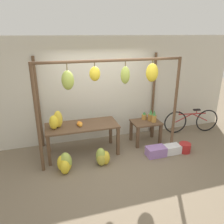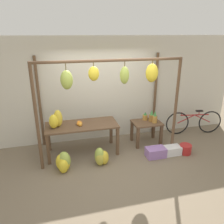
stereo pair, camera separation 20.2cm
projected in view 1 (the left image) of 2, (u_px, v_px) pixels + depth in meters
name	position (u px, v px, depth m)	size (l,w,h in m)	color
ground_plane	(116.00, 165.00, 5.00)	(20.00, 20.00, 0.00)	#756651
shop_wall_back	(99.00, 90.00, 5.89)	(8.00, 0.08, 2.80)	beige
stall_awning	(111.00, 86.00, 4.84)	(3.25, 1.30, 2.35)	brown
display_table_main	(82.00, 129.00, 5.28)	(1.73, 0.74, 0.77)	brown
display_table_side	(146.00, 126.00, 5.90)	(0.75, 0.57, 0.62)	brown
banana_pile_on_table	(56.00, 121.00, 5.01)	(0.37, 0.35, 0.41)	gold
orange_pile	(80.00, 124.00, 5.18)	(0.14, 0.23, 0.09)	orange
pineapple_cluster	(150.00, 116.00, 5.85)	(0.29, 0.38, 0.33)	#B27F38
banana_pile_ground_left	(65.00, 164.00, 4.72)	(0.39, 0.47, 0.43)	gold
banana_pile_ground_right	(102.00, 157.00, 4.96)	(0.37, 0.32, 0.42)	gold
fruit_crate_white	(156.00, 151.00, 5.35)	(0.47, 0.30, 0.23)	#9970B7
blue_bucket	(185.00, 148.00, 5.53)	(0.29, 0.29, 0.24)	#AD2323
parked_bicycle	(191.00, 121.00, 6.56)	(1.68, 0.30, 0.73)	black
fruit_crate_purple	(172.00, 149.00, 5.48)	(0.42, 0.27, 0.21)	silver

